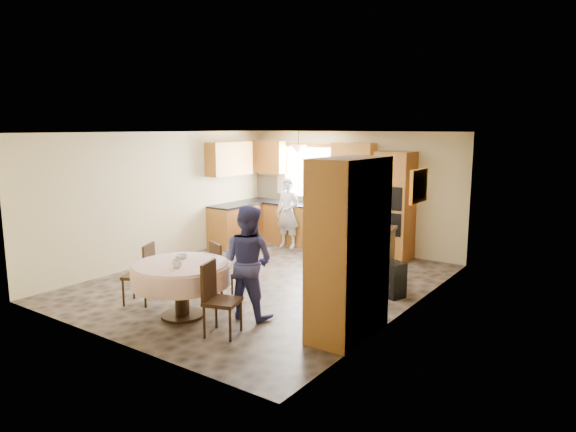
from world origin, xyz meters
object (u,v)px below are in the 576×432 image
at_px(chair_left, 143,271).
at_px(person_sink, 288,213).
at_px(sideboard, 358,254).
at_px(chair_right, 217,295).
at_px(chair_back, 222,268).
at_px(cupboard, 349,248).
at_px(dining_table, 181,275).
at_px(oven_tower, 395,206).
at_px(person_dining, 248,262).

bearing_deg(chair_left, person_sink, 158.03).
height_order(sideboard, chair_right, chair_right).
bearing_deg(chair_back, cupboard, -159.26).
distance_m(sideboard, dining_table, 3.22).
xyz_separation_m(cupboard, chair_right, (-1.35, -0.93, -0.60)).
distance_m(cupboard, dining_table, 2.35).
relative_size(cupboard, dining_table, 1.66).
bearing_deg(chair_right, chair_back, 21.48).
distance_m(oven_tower, chair_left, 5.00).
xyz_separation_m(oven_tower, chair_left, (-1.95, -4.57, -0.56)).
distance_m(cupboard, chair_back, 2.25).
distance_m(chair_left, chair_back, 1.16).
bearing_deg(chair_right, oven_tower, -21.19).
xyz_separation_m(chair_right, person_sink, (-2.00, 4.40, 0.24)).
distance_m(sideboard, person_sink, 2.65).
distance_m(dining_table, person_sink, 4.40).
relative_size(oven_tower, chair_right, 2.27).
height_order(oven_tower, chair_back, oven_tower).
bearing_deg(sideboard, person_sink, 140.48).
distance_m(cupboard, chair_left, 3.16).
bearing_deg(person_sink, dining_table, -77.37).
distance_m(oven_tower, chair_right, 4.83).
height_order(chair_right, person_sink, person_sink).
relative_size(chair_left, chair_right, 0.97).
relative_size(sideboard, chair_right, 1.32).
bearing_deg(person_dining, chair_right, 89.85).
distance_m(oven_tower, person_dining, 4.11).
relative_size(chair_right, person_dining, 0.60).
bearing_deg(person_sink, sideboard, -30.87).
bearing_deg(chair_back, chair_right, 151.76).
bearing_deg(chair_right, person_dining, -11.91).
bearing_deg(cupboard, dining_table, -160.45).
distance_m(cupboard, person_sink, 4.83).
xyz_separation_m(cupboard, dining_table, (-2.16, -0.77, -0.52)).
bearing_deg(chair_back, oven_tower, -83.69).
relative_size(oven_tower, chair_back, 2.35).
bearing_deg(chair_left, person_dining, 80.47).
height_order(cupboard, chair_right, cupboard).
bearing_deg(cupboard, chair_left, -166.73).
bearing_deg(dining_table, cupboard, 19.55).
distance_m(chair_back, chair_right, 1.29).
height_order(cupboard, dining_table, cupboard).
bearing_deg(sideboard, oven_tower, 79.90).
xyz_separation_m(sideboard, person_dining, (-0.40, -2.47, 0.34)).
bearing_deg(cupboard, sideboard, 114.53).
bearing_deg(sideboard, person_dining, -110.89).
relative_size(dining_table, person_dining, 0.86).
relative_size(chair_left, person_sink, 0.60).
bearing_deg(sideboard, cupboard, -77.23).
xyz_separation_m(sideboard, chair_left, (-2.00, -2.95, 0.06)).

